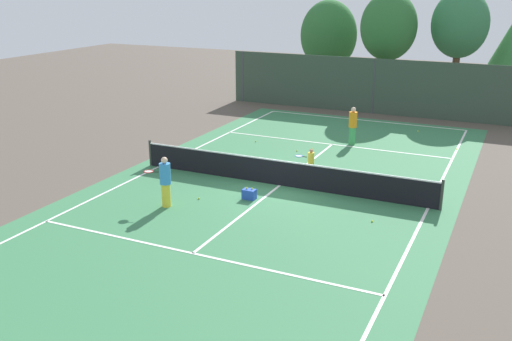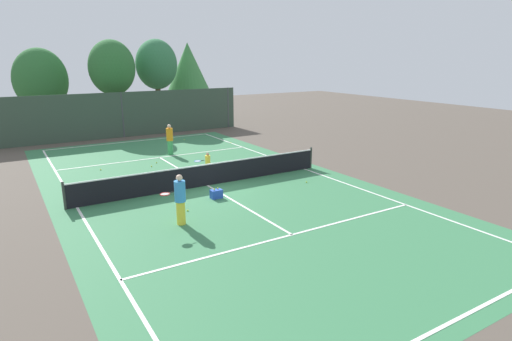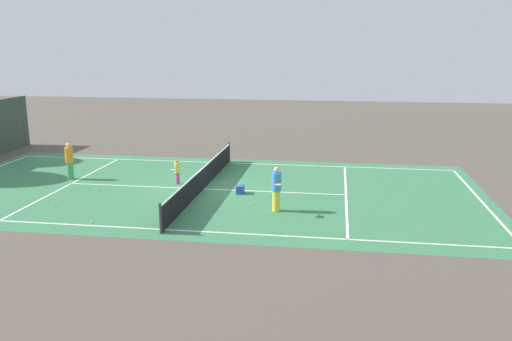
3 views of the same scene
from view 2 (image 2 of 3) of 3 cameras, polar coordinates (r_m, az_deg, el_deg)
The scene contains 20 objects.
ground_plane at distance 19.09m, azimuth -6.58°, elevation -2.03°, with size 80.00×80.00×0.00m, color brown.
court_surface at distance 19.09m, azimuth -6.58°, elevation -2.02°, with size 13.00×25.00×0.01m.
tennis_net at distance 18.95m, azimuth -6.62°, elevation -0.55°, with size 11.90×0.10×1.10m.
perimeter_fence at distance 31.77m, azimuth -17.58°, elevation 7.18°, with size 18.00×0.12×3.20m.
tree_0 at distance 35.78m, azimuth -27.08°, elevation 10.84°, with size 3.85×3.25×6.26m.
tree_1 at distance 39.50m, azimuth -9.16°, elevation 13.55°, with size 3.90×3.90×6.84m.
tree_2 at distance 33.85m, azimuth -18.89°, elevation 12.97°, with size 3.36×3.41×6.85m.
tree_3 at distance 36.30m, azimuth -13.29°, elevation 13.71°, with size 3.33×3.33×7.01m.
player_0 at distance 25.34m, azimuth -11.57°, elevation 4.16°, with size 0.38×0.38×1.79m.
player_1 at distance 20.45m, azimuth -6.60°, elevation 0.89°, with size 0.82×0.35×1.16m.
player_2 at distance 14.60m, azimuth -10.23°, elevation -3.81°, with size 0.96×0.52×1.78m.
ball_crate at distance 17.32m, azimuth -5.38°, elevation -3.16°, with size 0.47×0.30×0.43m.
tennis_ball_0 at distance 29.84m, azimuth -9.65°, elevation 4.14°, with size 0.07×0.07×0.07m, color #CCE533.
tennis_ball_1 at distance 20.37m, azimuth -23.57°, elevation -2.03°, with size 0.07×0.07×0.07m, color #CCE533.
tennis_ball_2 at distance 28.39m, azimuth -3.41°, elevation 3.78°, with size 0.07×0.07×0.07m, color #CCE533.
tennis_ball_3 at distance 19.51m, azimuth 6.83°, elevation -1.56°, with size 0.07×0.07×0.07m, color #CCE533.
tennis_ball_4 at distance 22.83m, azimuth -13.94°, elevation 0.55°, with size 0.07×0.07×0.07m, color #CCE533.
tennis_ball_5 at distance 22.92m, azimuth -20.24°, elevation 0.11°, with size 0.07×0.07×0.07m, color #CCE533.
tennis_ball_6 at distance 16.05m, azimuth -9.22°, elevation -5.36°, with size 0.07×0.07×0.07m, color #CCE533.
tennis_ball_7 at distance 23.56m, azimuth -13.30°, elevation 1.04°, with size 0.07×0.07×0.07m, color #CCE533.
Camera 2 is at (-7.64, -16.58, 5.58)m, focal length 29.62 mm.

